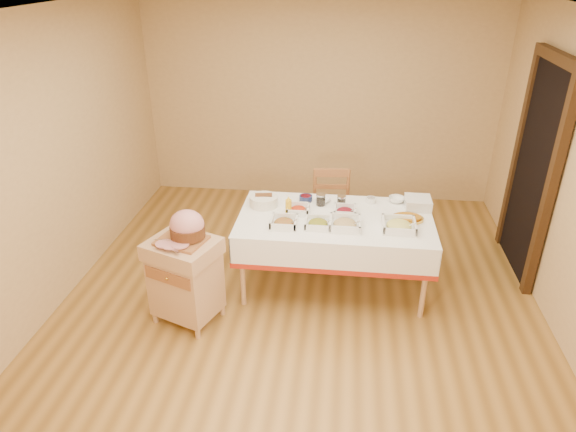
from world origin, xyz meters
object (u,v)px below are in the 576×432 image
at_px(bread_basket, 264,201).
at_px(dining_chair, 331,213).
at_px(dining_table, 335,232).
at_px(ham_on_board, 186,228).
at_px(brass_platter, 407,218).
at_px(mustard_bottle, 288,206).
at_px(butcher_cart, 185,276).
at_px(preserve_jar_right, 341,202).
at_px(plate_stack, 418,203).
at_px(preserve_jar_left, 321,200).

bearing_deg(bread_basket, dining_chair, 36.60).
distance_m(dining_table, bread_basket, 0.76).
xyz_separation_m(ham_on_board, bread_basket, (0.52, 0.83, -0.10)).
bearing_deg(brass_platter, mustard_bottle, -179.49).
bearing_deg(butcher_cart, dining_table, 28.46).
xyz_separation_m(dining_table, mustard_bottle, (-0.44, 0.01, 0.24)).
bearing_deg(dining_chair, brass_platter, -41.09).
relative_size(butcher_cart, ham_on_board, 1.93).
bearing_deg(dining_chair, dining_table, -84.97).
distance_m(preserve_jar_right, brass_platter, 0.65).
bearing_deg(plate_stack, butcher_cart, -154.44).
height_order(preserve_jar_right, bread_basket, bread_basket).
xyz_separation_m(dining_table, preserve_jar_right, (0.05, 0.24, 0.21)).
distance_m(ham_on_board, preserve_jar_right, 1.56).
xyz_separation_m(preserve_jar_left, plate_stack, (0.94, 0.05, -0.00)).
height_order(dining_chair, bread_basket, dining_chair).
distance_m(dining_table, dining_chair, 0.67).
distance_m(dining_chair, preserve_jar_right, 0.54).
height_order(butcher_cart, dining_chair, dining_chair).
bearing_deg(preserve_jar_left, dining_table, -58.04).
bearing_deg(bread_basket, brass_platter, -6.12).
xyz_separation_m(ham_on_board, preserve_jar_left, (1.08, 0.90, -0.10)).
height_order(preserve_jar_left, preserve_jar_right, preserve_jar_left).
distance_m(preserve_jar_left, mustard_bottle, 0.37).
distance_m(butcher_cart, preserve_jar_right, 1.65).
height_order(dining_table, ham_on_board, ham_on_board).
xyz_separation_m(ham_on_board, plate_stack, (2.01, 0.95, -0.10)).
bearing_deg(ham_on_board, dining_table, 28.10).
height_order(preserve_jar_right, mustard_bottle, mustard_bottle).
bearing_deg(preserve_jar_right, dining_chair, 104.45).
relative_size(dining_table, dining_chair, 1.95).
height_order(butcher_cart, preserve_jar_right, preserve_jar_right).
bearing_deg(plate_stack, mustard_bottle, -167.08).
xyz_separation_m(bread_basket, plate_stack, (1.49, 0.13, 0.00)).
xyz_separation_m(butcher_cart, mustard_bottle, (0.83, 0.70, 0.39)).
bearing_deg(dining_chair, preserve_jar_right, -75.55).
height_order(butcher_cart, brass_platter, same).
height_order(dining_table, preserve_jar_left, preserve_jar_left).
distance_m(ham_on_board, mustard_bottle, 1.03).
distance_m(dining_chair, bread_basket, 0.87).
relative_size(dining_table, plate_stack, 7.42).
relative_size(butcher_cart, bread_basket, 2.90).
bearing_deg(brass_platter, butcher_cart, -159.82).
relative_size(mustard_bottle, brass_platter, 0.62).
distance_m(preserve_jar_left, plate_stack, 0.94).
relative_size(dining_table, preserve_jar_right, 16.43).
xyz_separation_m(dining_chair, preserve_jar_right, (0.11, -0.41, 0.33)).
distance_m(preserve_jar_right, plate_stack, 0.74).
bearing_deg(butcher_cart, brass_platter, 20.18).
bearing_deg(plate_stack, ham_on_board, -154.74).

